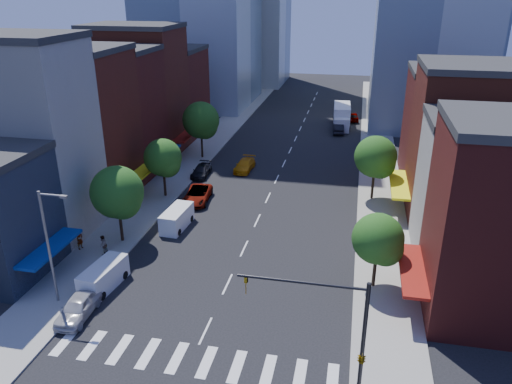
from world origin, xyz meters
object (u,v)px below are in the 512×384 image
parked_car_front (78,307)px  cargo_van_near (103,277)px  parked_car_second (177,211)px  traffic_car_far (353,117)px  taxi (245,165)px  pedestrian_far (103,245)px  parked_car_third (197,195)px  traffic_car_oncoming (338,128)px  cargo_van_far (176,219)px  pedestrian_near (80,239)px  parked_car_rear (201,171)px  box_truck (342,117)px

parked_car_front → cargo_van_near: cargo_van_near is taller
parked_car_second → traffic_car_far: (16.73, 43.88, 0.11)m
taxi → pedestrian_far: pedestrian_far is taller
parked_car_third → traffic_car_far: bearing=62.8°
traffic_car_oncoming → traffic_car_far: (2.13, 8.34, -0.02)m
cargo_van_far → pedestrian_near: (-6.99, -6.04, 0.11)m
cargo_van_near → traffic_car_far: bearing=79.0°
traffic_car_far → pedestrian_near: pedestrian_near is taller
parked_car_rear → box_truck: box_truck is taller
parked_car_front → cargo_van_far: size_ratio=1.00×
parked_car_third → traffic_car_far: size_ratio=1.24×
cargo_van_far → pedestrian_near: 9.24m
parked_car_rear → traffic_car_oncoming: (15.82, 23.43, 0.12)m
traffic_car_oncoming → traffic_car_far: bearing=-109.7°
taxi → box_truck: box_truck is taller
pedestrian_near → pedestrian_far: bearing=-87.4°
parked_car_front → parked_car_rear: 29.51m
box_truck → pedestrian_far: (-18.58, -48.53, -0.63)m
parked_car_front → traffic_car_far: parked_car_front is taller
parked_car_second → pedestrian_far: size_ratio=2.21×
cargo_van_near → traffic_car_oncoming: (15.83, 49.16, -0.18)m
parked_car_front → box_truck: (16.14, 57.00, 0.89)m
parked_car_rear → traffic_car_far: 36.49m
parked_car_third → traffic_car_far: 42.66m
cargo_van_far → taxi: bearing=84.2°
parked_car_front → parked_car_third: size_ratio=0.84×
parked_car_rear → traffic_car_far: traffic_car_far is taller
parked_car_third → box_truck: box_truck is taller
box_truck → pedestrian_far: box_truck is taller
parked_car_second → parked_car_third: (0.79, 4.31, 0.12)m
cargo_van_near → box_truck: box_truck is taller
parked_car_front → taxi: size_ratio=0.96×
parked_car_front → parked_car_rear: (0.00, 29.51, -0.13)m
parked_car_second → traffic_car_far: bearing=75.6°
pedestrian_near → taxi: bearing=-8.6°
parked_car_second → parked_car_third: size_ratio=0.72×
taxi → cargo_van_near: bearing=-96.7°
traffic_car_oncoming → parked_car_second: bearing=62.3°
cargo_van_near → pedestrian_far: bearing=123.7°
cargo_van_near → pedestrian_far: (-2.43, 4.70, 0.09)m
box_truck → pedestrian_near: bearing=-116.8°
parked_car_front → traffic_car_far: (17.95, 61.28, -0.03)m
traffic_car_far → pedestrian_far: size_ratio=2.50×
parked_car_front → cargo_van_near: 3.78m
parked_car_second → pedestrian_far: pedestrian_far is taller
parked_car_second → traffic_car_far: size_ratio=0.88×
parked_car_front → parked_car_second: 17.44m
parked_car_rear → cargo_van_far: bearing=-84.2°
traffic_car_oncoming → pedestrian_near: 48.62m
box_truck → pedestrian_far: size_ratio=4.96×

